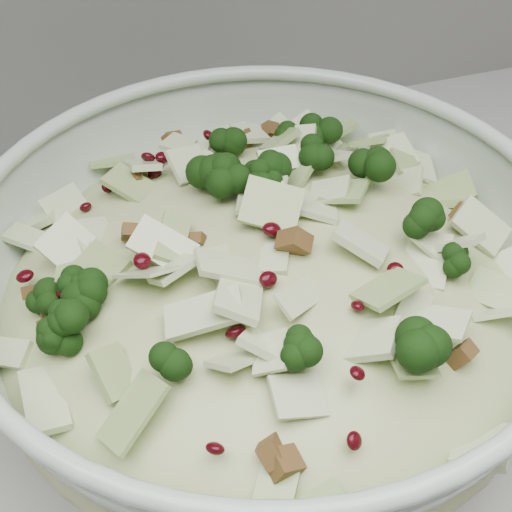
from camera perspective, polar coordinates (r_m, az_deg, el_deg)
The scene contains 2 objects.
mixing_bowl at distance 0.49m, azimuth 0.80°, elevation -3.67°, with size 0.41×0.41×0.16m.
salad at distance 0.47m, azimuth 0.83°, elevation -1.55°, with size 0.40×0.40×0.16m.
Camera 1 is at (0.09, 1.30, 1.34)m, focal length 50.00 mm.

